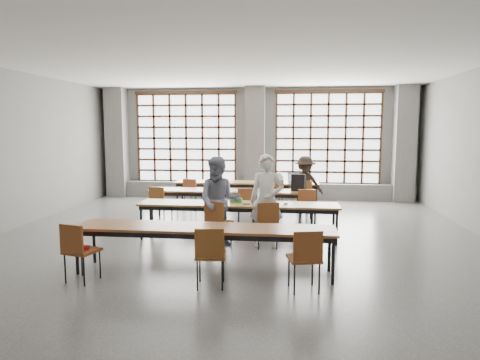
% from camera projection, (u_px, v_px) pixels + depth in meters
% --- Properties ---
extents(floor, '(11.00, 11.00, 0.00)m').
position_uv_depth(floor, '(234.00, 242.00, 8.43)').
color(floor, '#50504E').
rests_on(floor, ground).
extents(ceiling, '(11.00, 11.00, 0.00)m').
position_uv_depth(ceiling, '(233.00, 60.00, 8.00)').
color(ceiling, silver).
rests_on(ceiling, floor).
extents(wall_back, '(10.00, 0.00, 10.00)m').
position_uv_depth(wall_back, '(256.00, 143.00, 13.64)').
color(wall_back, slate).
rests_on(wall_back, floor).
extents(wall_front, '(10.00, 0.00, 10.00)m').
position_uv_depth(wall_front, '(125.00, 202.00, 2.79)').
color(wall_front, slate).
rests_on(wall_front, floor).
extents(column_left, '(0.60, 0.55, 3.50)m').
position_uv_depth(column_left, '(117.00, 143.00, 13.88)').
color(column_left, '#595956').
rests_on(column_left, floor).
extents(column_mid, '(0.60, 0.55, 3.50)m').
position_uv_depth(column_mid, '(255.00, 143.00, 13.36)').
color(column_mid, '#595956').
rests_on(column_mid, floor).
extents(column_right, '(0.60, 0.55, 3.50)m').
position_uv_depth(column_right, '(404.00, 144.00, 12.85)').
color(column_right, '#595956').
rests_on(column_right, floor).
extents(window_left, '(3.32, 0.12, 3.00)m').
position_uv_depth(window_left, '(186.00, 138.00, 13.80)').
color(window_left, white).
rests_on(window_left, wall_back).
extents(window_right, '(3.32, 0.12, 3.00)m').
position_uv_depth(window_right, '(328.00, 139.00, 13.29)').
color(window_right, white).
rests_on(window_right, wall_back).
extents(sill_ledge, '(9.80, 0.35, 0.50)m').
position_uv_depth(sill_ledge, '(255.00, 190.00, 13.62)').
color(sill_ledge, '#595956').
rests_on(sill_ledge, floor).
extents(desk_row_a, '(4.00, 0.70, 0.73)m').
position_uv_depth(desk_row_a, '(247.00, 184.00, 11.97)').
color(desk_row_a, brown).
rests_on(desk_row_a, floor).
extents(desk_row_b, '(4.00, 0.70, 0.73)m').
position_uv_depth(desk_row_b, '(232.00, 193.00, 10.39)').
color(desk_row_b, brown).
rests_on(desk_row_b, floor).
extents(desk_row_c, '(4.00, 0.70, 0.73)m').
position_uv_depth(desk_row_c, '(238.00, 206.00, 8.57)').
color(desk_row_c, brown).
rests_on(desk_row_c, floor).
extents(desk_row_d, '(4.00, 0.70, 0.73)m').
position_uv_depth(desk_row_d, '(204.00, 231.00, 6.54)').
color(desk_row_d, brown).
rests_on(desk_row_d, floor).
extents(chair_back_left, '(0.52, 0.52, 0.88)m').
position_uv_depth(chair_back_left, '(192.00, 191.00, 11.53)').
color(chair_back_left, brown).
rests_on(chair_back_left, floor).
extents(chair_back_mid, '(0.51, 0.51, 0.88)m').
position_uv_depth(chair_back_mid, '(275.00, 193.00, 11.27)').
color(chair_back_mid, brown).
rests_on(chair_back_mid, floor).
extents(chair_back_right, '(0.47, 0.47, 0.88)m').
position_uv_depth(chair_back_right, '(305.00, 193.00, 11.18)').
color(chair_back_right, brown).
rests_on(chair_back_right, floor).
extents(chair_mid_left, '(0.52, 0.52, 0.88)m').
position_uv_depth(chair_mid_left, '(160.00, 201.00, 9.97)').
color(chair_mid_left, brown).
rests_on(chair_mid_left, floor).
extents(chair_mid_centre, '(0.48, 0.48, 0.88)m').
position_uv_depth(chair_mid_centre, '(246.00, 203.00, 9.74)').
color(chair_mid_centre, brown).
rests_on(chair_mid_centre, floor).
extents(chair_mid_right, '(0.46, 0.47, 0.88)m').
position_uv_depth(chair_mid_right, '(307.00, 204.00, 9.58)').
color(chair_mid_right, maroon).
rests_on(chair_mid_right, floor).
extents(chair_front_left, '(0.53, 0.53, 0.88)m').
position_uv_depth(chair_front_left, '(217.00, 219.00, 8.01)').
color(chair_front_left, brown).
rests_on(chair_front_left, floor).
extents(chair_front_right, '(0.50, 0.50, 0.88)m').
position_uv_depth(chair_front_right, '(267.00, 220.00, 7.90)').
color(chair_front_right, brown).
rests_on(chair_front_right, floor).
extents(chair_near_left, '(0.51, 0.51, 0.88)m').
position_uv_depth(chair_near_left, '(78.00, 247.00, 6.13)').
color(chair_near_left, brown).
rests_on(chair_near_left, floor).
extents(chair_near_mid, '(0.46, 0.47, 0.88)m').
position_uv_depth(chair_near_mid, '(210.00, 251.00, 5.91)').
color(chair_near_mid, brown).
rests_on(chair_near_mid, floor).
extents(chair_near_right, '(0.50, 0.50, 0.88)m').
position_uv_depth(chair_near_right, '(306.00, 254.00, 5.77)').
color(chair_near_right, brown).
rests_on(chair_near_right, floor).
extents(student_male, '(0.67, 0.46, 1.75)m').
position_uv_depth(student_male, '(267.00, 201.00, 7.99)').
color(student_male, silver).
rests_on(student_male, floor).
extents(student_female, '(0.86, 0.69, 1.69)m').
position_uv_depth(student_female, '(219.00, 201.00, 8.09)').
color(student_female, '#181E48').
rests_on(student_female, floor).
extents(student_back, '(1.06, 0.75, 1.49)m').
position_uv_depth(student_back, '(305.00, 184.00, 11.28)').
color(student_back, black).
rests_on(student_back, floor).
extents(laptop_front, '(0.38, 0.33, 0.26)m').
position_uv_depth(laptop_front, '(266.00, 200.00, 8.60)').
color(laptop_front, '#ABABAF').
rests_on(laptop_front, desk_row_c).
extents(laptop_back, '(0.41, 0.37, 0.26)m').
position_uv_depth(laptop_back, '(295.00, 180.00, 11.90)').
color(laptop_back, '#ABABB0').
rests_on(laptop_back, desk_row_a).
extents(mouse, '(0.11, 0.09, 0.04)m').
position_uv_depth(mouse, '(286.00, 203.00, 8.43)').
color(mouse, silver).
rests_on(mouse, desk_row_c).
extents(green_box, '(0.26, 0.14, 0.09)m').
position_uv_depth(green_box, '(236.00, 200.00, 8.64)').
color(green_box, green).
rests_on(green_box, desk_row_c).
extents(phone, '(0.14, 0.08, 0.01)m').
position_uv_depth(phone, '(247.00, 204.00, 8.44)').
color(phone, black).
rests_on(phone, desk_row_c).
extents(paper_sheet_a, '(0.35, 0.31, 0.00)m').
position_uv_depth(paper_sheet_a, '(208.00, 189.00, 10.50)').
color(paper_sheet_a, silver).
rests_on(paper_sheet_a, desk_row_b).
extents(paper_sheet_b, '(0.36, 0.33, 0.00)m').
position_uv_depth(paper_sheet_b, '(219.00, 190.00, 10.37)').
color(paper_sheet_b, silver).
rests_on(paper_sheet_b, desk_row_b).
extents(paper_sheet_c, '(0.30, 0.22, 0.00)m').
position_uv_depth(paper_sheet_c, '(236.00, 190.00, 10.37)').
color(paper_sheet_c, silver).
rests_on(paper_sheet_c, desk_row_b).
extents(backpack, '(0.36, 0.27, 0.40)m').
position_uv_depth(backpack, '(298.00, 183.00, 10.22)').
color(backpack, black).
rests_on(backpack, desk_row_b).
extents(plastic_bag, '(0.29, 0.25, 0.29)m').
position_uv_depth(plastic_bag, '(279.00, 177.00, 11.89)').
color(plastic_bag, white).
rests_on(plastic_bag, desk_row_a).
extents(red_pouch, '(0.21, 0.10, 0.06)m').
position_uv_depth(red_pouch, '(82.00, 248.00, 6.21)').
color(red_pouch, maroon).
rests_on(red_pouch, chair_near_left).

